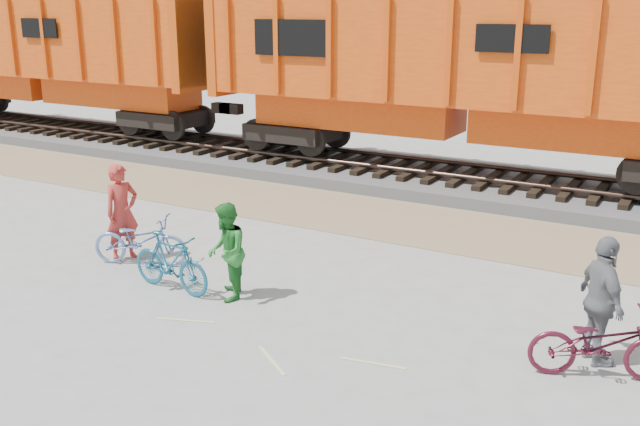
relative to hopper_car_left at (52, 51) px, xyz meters
The scene contains 12 objects.
ground 17.81m from the hopper_car_left, 30.84° to the right, with size 120.00×120.00×0.00m, color #9E9E99.
gravel_strip 15.76m from the hopper_car_left, 13.07° to the right, with size 120.00×3.00×0.02m, color #99845F.
ballast_bed 15.34m from the hopper_car_left, ahead, with size 120.00×4.00×0.30m, color slate.
track 15.28m from the hopper_car_left, ahead, with size 120.00×2.60×0.24m.
hopper_car_left is the anchor object (origin of this frame).
hopper_car_center 15.00m from the hopper_car_left, ahead, with size 14.00×3.13×4.65m.
bicycle_blue 14.67m from the hopper_car_left, 35.22° to the right, with size 0.61×1.74×0.92m, color #6584B7.
bicycle_teal 16.09m from the hopper_car_left, 34.47° to the right, with size 0.46×1.63×0.98m, color #165774.
bicycle_maroon 21.60m from the hopper_car_left, 23.36° to the right, with size 0.61×1.76×0.92m, color #4B1222.
person_solo 14.14m from the hopper_car_left, 36.06° to the right, with size 0.65×0.43×1.78m, color #B4302A.
person_man 16.77m from the hopper_car_left, 31.95° to the right, with size 0.76×0.60×1.57m, color #267A2B.
person_woman 21.31m from the hopper_car_left, 22.48° to the right, with size 1.02×0.42×1.74m, color slate.
Camera 1 is at (5.60, -8.25, 4.51)m, focal length 40.00 mm.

